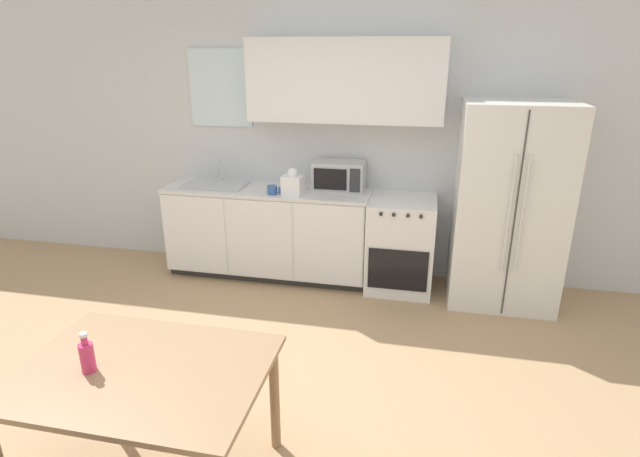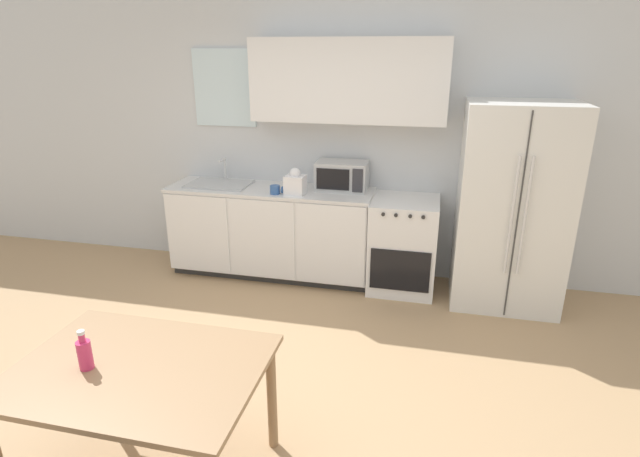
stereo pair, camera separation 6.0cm
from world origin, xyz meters
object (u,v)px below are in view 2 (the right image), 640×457
object	(u,v)px
coffee_mug	(276,190)
oven_range	(403,245)
microwave	(342,176)
drink_bottle	(85,353)
dining_table	(141,382)
refrigerator	(512,207)

from	to	relation	value
coffee_mug	oven_range	bearing A→B (deg)	7.80
microwave	drink_bottle	bearing A→B (deg)	-104.54
dining_table	oven_range	bearing A→B (deg)	67.03
dining_table	refrigerator	bearing A→B (deg)	51.87
oven_range	refrigerator	bearing A→B (deg)	-2.94
dining_table	drink_bottle	size ratio (longest dim) A/B	5.84
refrigerator	coffee_mug	world-z (taller)	refrigerator
microwave	refrigerator	bearing A→B (deg)	-6.32
microwave	dining_table	bearing A→B (deg)	-100.17
refrigerator	dining_table	size ratio (longest dim) A/B	1.46
coffee_mug	refrigerator	bearing A→B (deg)	3.17
oven_range	refrigerator	distance (m)	1.03
oven_range	dining_table	distance (m)	2.89
dining_table	microwave	bearing A→B (deg)	79.83
refrigerator	drink_bottle	world-z (taller)	refrigerator
microwave	coffee_mug	size ratio (longest dim) A/B	3.75
oven_range	microwave	distance (m)	0.89
oven_range	drink_bottle	size ratio (longest dim) A/B	4.22
refrigerator	drink_bottle	distance (m)	3.52
refrigerator	dining_table	world-z (taller)	refrigerator
microwave	coffee_mug	distance (m)	0.65
refrigerator	microwave	size ratio (longest dim) A/B	3.69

